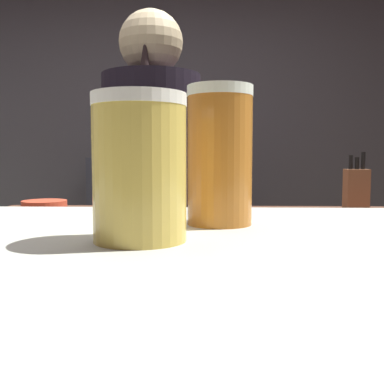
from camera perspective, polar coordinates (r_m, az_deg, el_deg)
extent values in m
cube|color=#4A494F|center=(3.64, -3.33, 7.63)|extent=(5.20, 0.10, 2.70)
cube|color=brown|center=(2.12, 2.40, -14.97)|extent=(2.10, 0.60, 0.90)
cube|color=#353844|center=(3.42, -4.51, -5.22)|extent=(0.99, 0.36, 1.15)
cube|color=#2B3234|center=(1.71, -5.02, -20.20)|extent=(0.28, 0.20, 0.89)
cylinder|color=black|center=(1.55, -5.21, 4.68)|extent=(0.34, 0.34, 0.56)
sphere|color=tan|center=(1.60, -5.32, 18.68)|extent=(0.22, 0.22, 0.22)
cone|color=black|center=(1.46, -6.02, 9.22)|extent=(0.18, 0.18, 0.54)
cylinder|color=tan|center=(1.75, -9.69, 7.07)|extent=(0.10, 0.33, 0.08)
cylinder|color=tan|center=(1.69, 1.55, 7.22)|extent=(0.10, 0.33, 0.08)
cube|color=#915B3A|center=(2.14, 20.45, 0.11)|extent=(0.10, 0.08, 0.20)
cylinder|color=black|center=(2.13, 19.84, 3.65)|extent=(0.02, 0.02, 0.06)
cylinder|color=black|center=(2.13, 20.55, 3.51)|extent=(0.02, 0.02, 0.05)
cylinder|color=black|center=(2.14, 21.27, 3.81)|extent=(0.02, 0.02, 0.08)
cylinder|color=#CD4B31|center=(2.13, -18.53, -1.80)|extent=(0.20, 0.20, 0.06)
cube|color=silver|center=(1.96, 4.46, -2.83)|extent=(0.24, 0.07, 0.01)
cylinder|color=#BA6E26|center=(0.48, 3.60, 4.00)|extent=(0.07, 0.07, 0.14)
cylinder|color=white|center=(0.49, 3.64, 12.86)|extent=(0.07, 0.07, 0.01)
cylinder|color=gold|center=(0.39, -6.78, 2.28)|extent=(0.08, 0.08, 0.12)
cylinder|color=white|center=(0.39, -6.88, 11.71)|extent=(0.08, 0.08, 0.01)
cylinder|color=red|center=(3.45, -6.19, 5.97)|extent=(0.06, 0.06, 0.18)
cylinder|color=red|center=(3.46, -6.20, 8.05)|extent=(0.03, 0.03, 0.07)
cylinder|color=white|center=(3.46, -6.21, 8.72)|extent=(0.03, 0.03, 0.01)
cylinder|color=red|center=(3.40, -1.62, 5.71)|extent=(0.07, 0.07, 0.14)
cylinder|color=red|center=(3.41, -1.62, 7.41)|extent=(0.03, 0.03, 0.06)
cylinder|color=white|center=(3.41, -1.62, 7.98)|extent=(0.03, 0.03, 0.01)
cylinder|color=#D5C977|center=(3.45, -9.70, 5.78)|extent=(0.07, 0.07, 0.16)
cylinder|color=#D5C977|center=(3.46, -9.73, 7.66)|extent=(0.03, 0.03, 0.06)
cylinder|color=#333333|center=(3.46, -9.73, 8.28)|extent=(0.03, 0.03, 0.01)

